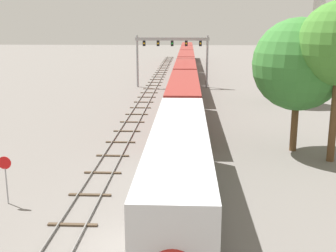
{
  "coord_description": "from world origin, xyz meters",
  "views": [
    {
      "loc": [
        2.43,
        -18.13,
        10.2
      ],
      "look_at": [
        1.0,
        12.0,
        3.0
      ],
      "focal_mm": 45.66,
      "sensor_mm": 36.0,
      "label": 1
    }
  ],
  "objects_px": {
    "trackside_tree_mid": "(281,54)",
    "trackside_tree_left": "(299,65)",
    "signal_gantry": "(172,49)",
    "stop_sign": "(6,173)",
    "passenger_train": "(186,69)"
  },
  "relations": [
    {
      "from": "signal_gantry",
      "to": "trackside_tree_mid",
      "type": "relative_size",
      "value": 1.25
    },
    {
      "from": "passenger_train",
      "to": "signal_gantry",
      "type": "bearing_deg",
      "value": -124.93
    },
    {
      "from": "signal_gantry",
      "to": "stop_sign",
      "type": "xyz_separation_m",
      "value": [
        -7.75,
        -47.98,
        -4.34
      ]
    },
    {
      "from": "signal_gantry",
      "to": "trackside_tree_left",
      "type": "distance_m",
      "value": 38.01
    },
    {
      "from": "passenger_train",
      "to": "signal_gantry",
      "type": "relative_size",
      "value": 10.26
    },
    {
      "from": "signal_gantry",
      "to": "stop_sign",
      "type": "distance_m",
      "value": 48.79
    },
    {
      "from": "signal_gantry",
      "to": "trackside_tree_mid",
      "type": "bearing_deg",
      "value": -43.57
    },
    {
      "from": "passenger_train",
      "to": "trackside_tree_left",
      "type": "distance_m",
      "value": 40.77
    },
    {
      "from": "signal_gantry",
      "to": "trackside_tree_left",
      "type": "bearing_deg",
      "value": -72.53
    },
    {
      "from": "stop_sign",
      "to": "trackside_tree_left",
      "type": "height_order",
      "value": "trackside_tree_left"
    },
    {
      "from": "stop_sign",
      "to": "trackside_tree_mid",
      "type": "bearing_deg",
      "value": 56.55
    },
    {
      "from": "signal_gantry",
      "to": "trackside_tree_mid",
      "type": "height_order",
      "value": "trackside_tree_mid"
    },
    {
      "from": "passenger_train",
      "to": "trackside_tree_mid",
      "type": "relative_size",
      "value": 12.85
    },
    {
      "from": "trackside_tree_mid",
      "to": "trackside_tree_left",
      "type": "bearing_deg",
      "value": -98.41
    },
    {
      "from": "trackside_tree_left",
      "to": "trackside_tree_mid",
      "type": "distance_m",
      "value": 22.51
    }
  ]
}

